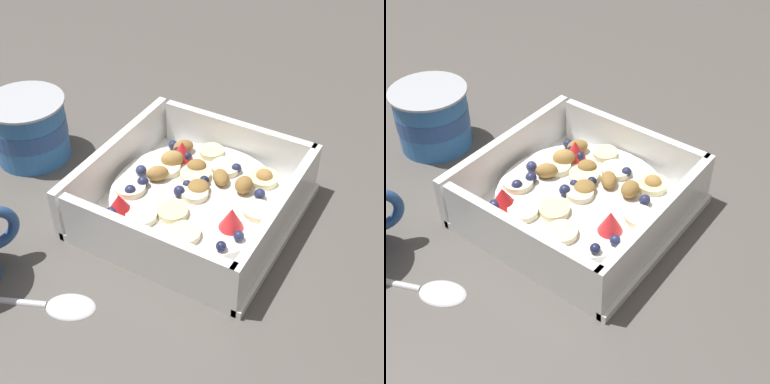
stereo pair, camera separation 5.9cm
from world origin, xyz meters
The scene contains 4 objects.
ground_plane centered at (0.00, 0.00, 0.00)m, with size 2.40×2.40×0.00m, color #56514C.
fruit_bowl centered at (0.01, 0.01, 0.02)m, with size 0.21×0.21×0.06m.
spoon centered at (-0.17, 0.06, 0.00)m, with size 0.09×0.17×0.01m.
yogurt_cup centered at (0.01, 0.23, 0.04)m, with size 0.10×0.10×0.08m.
Camera 2 is at (-0.35, -0.27, 0.42)m, focal length 51.35 mm.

